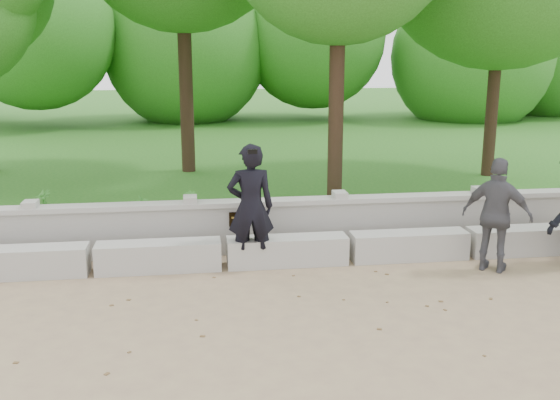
{
  "coord_description": "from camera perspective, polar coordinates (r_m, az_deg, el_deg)",
  "views": [
    {
      "loc": [
        -0.41,
        -7.39,
        3.28
      ],
      "look_at": [
        0.89,
        1.95,
        1.04
      ],
      "focal_mm": 40.0,
      "sensor_mm": 36.0,
      "label": 1
    }
  ],
  "objects": [
    {
      "name": "man_main",
      "position": [
        9.51,
        -2.7,
        -0.66
      ],
      "size": [
        0.72,
        0.64,
        1.96
      ],
      "color": "black",
      "rests_on": "ground"
    },
    {
      "name": "parapet_wall",
      "position": [
        10.39,
        -5.37,
        -2.44
      ],
      "size": [
        12.5,
        0.35,
        0.9
      ],
      "color": "#9C9A93",
      "rests_on": "ground"
    },
    {
      "name": "concrete_bench",
      "position": [
        9.79,
        -5.14,
        -4.9
      ],
      "size": [
        11.9,
        0.45,
        0.45
      ],
      "color": "#A6A39D",
      "rests_on": "ground"
    },
    {
      "name": "lawn",
      "position": [
        21.63,
        -6.78,
        4.87
      ],
      "size": [
        40.0,
        22.0,
        0.25
      ],
      "primitive_type": "cube",
      "color": "#1E5D18",
      "rests_on": "ground"
    },
    {
      "name": "visitor_right",
      "position": [
        9.98,
        19.22,
        -1.33
      ],
      "size": [
        1.08,
        0.97,
        1.76
      ],
      "color": "#47474C",
      "rests_on": "ground"
    },
    {
      "name": "ground",
      "position": [
        8.1,
        -4.41,
        -10.6
      ],
      "size": [
        80.0,
        80.0,
        0.0
      ],
      "primitive_type": "plane",
      "color": "#97825D",
      "rests_on": "ground"
    },
    {
      "name": "shrub_b",
      "position": [
        11.03,
        -8.35,
        -0.96
      ],
      "size": [
        0.39,
        0.44,
        0.66
      ],
      "primitive_type": "imported",
      "rotation": [
        0.0,
        0.0,
        1.88
      ],
      "color": "#377F2B",
      "rests_on": "lawn"
    },
    {
      "name": "shrub_d",
      "position": [
        12.15,
        -20.8,
        -0.52
      ],
      "size": [
        0.45,
        0.45,
        0.6
      ],
      "primitive_type": "imported",
      "rotation": [
        0.0,
        0.0,
        5.53
      ],
      "color": "#377F2B",
      "rests_on": "lawn"
    },
    {
      "name": "shrub_a",
      "position": [
        11.3,
        -12.37,
        -1.02
      ],
      "size": [
        0.34,
        0.37,
        0.58
      ],
      "primitive_type": "imported",
      "rotation": [
        0.0,
        0.0,
        0.96
      ],
      "color": "#377F2B",
      "rests_on": "lawn"
    }
  ]
}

